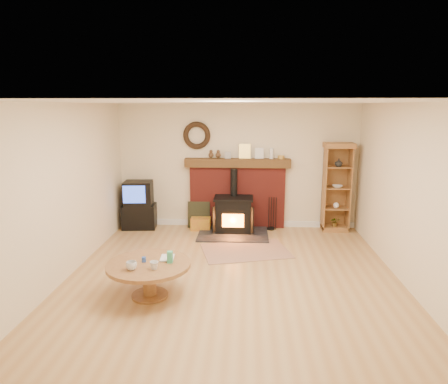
# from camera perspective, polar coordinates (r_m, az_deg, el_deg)

# --- Properties ---
(ground) EXTENTS (5.50, 5.50, 0.00)m
(ground) POSITION_cam_1_polar(r_m,az_deg,el_deg) (6.15, 1.19, -12.29)
(ground) COLOR #AC7D47
(ground) RESTS_ON ground
(room_shell) EXTENTS (5.02, 5.52, 2.61)m
(room_shell) POSITION_cam_1_polar(r_m,az_deg,el_deg) (5.75, 1.12, 3.88)
(room_shell) COLOR beige
(room_shell) RESTS_ON ground
(chimney_breast) EXTENTS (2.20, 0.22, 1.78)m
(chimney_breast) POSITION_cam_1_polar(r_m,az_deg,el_deg) (8.45, 1.92, 0.25)
(chimney_breast) COLOR maroon
(chimney_breast) RESTS_ON ground
(wood_stove) EXTENTS (1.40, 1.00, 1.29)m
(wood_stove) POSITION_cam_1_polar(r_m,az_deg,el_deg) (8.17, 1.36, -3.37)
(wood_stove) COLOR black
(wood_stove) RESTS_ON ground
(area_rug) EXTENTS (1.72, 1.38, 0.01)m
(area_rug) POSITION_cam_1_polar(r_m,az_deg,el_deg) (7.24, 3.08, -8.37)
(area_rug) COLOR brown
(area_rug) RESTS_ON ground
(tv_unit) EXTENTS (0.73, 0.54, 1.01)m
(tv_unit) POSITION_cam_1_polar(r_m,az_deg,el_deg) (8.63, -12.05, -1.94)
(tv_unit) COLOR black
(tv_unit) RESTS_ON ground
(curio_cabinet) EXTENTS (0.59, 0.42, 1.83)m
(curio_cabinet) POSITION_cam_1_polar(r_m,az_deg,el_deg) (8.51, 15.76, 0.68)
(curio_cabinet) COLOR brown
(curio_cabinet) RESTS_ON ground
(firelog_box) EXTENTS (0.42, 0.27, 0.26)m
(firelog_box) POSITION_cam_1_polar(r_m,az_deg,el_deg) (8.41, -3.34, -4.56)
(firelog_box) COLOR gold
(firelog_box) RESTS_ON ground
(leaning_painting) EXTENTS (0.47, 0.13, 0.56)m
(leaning_painting) POSITION_cam_1_polar(r_m,az_deg,el_deg) (8.51, -3.62, -3.27)
(leaning_painting) COLOR black
(leaning_painting) RESTS_ON ground
(fire_tools) EXTENTS (0.19, 0.16, 0.70)m
(fire_tools) POSITION_cam_1_polar(r_m,az_deg,el_deg) (8.46, 6.79, -4.33)
(fire_tools) COLOR black
(fire_tools) RESTS_ON ground
(coffee_table) EXTENTS (1.14, 1.14, 0.64)m
(coffee_table) POSITION_cam_1_polar(r_m,az_deg,el_deg) (5.57, -10.69, -10.83)
(coffee_table) COLOR brown
(coffee_table) RESTS_ON ground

